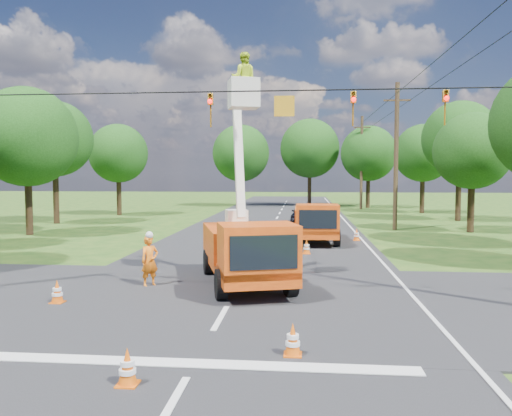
# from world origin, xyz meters

# --- Properties ---
(ground) EXTENTS (140.00, 140.00, 0.00)m
(ground) POSITION_xyz_m (0.00, 20.00, 0.00)
(ground) COLOR #204715
(ground) RESTS_ON ground
(road_main) EXTENTS (12.00, 100.00, 0.06)m
(road_main) POSITION_xyz_m (0.00, 20.00, 0.00)
(road_main) COLOR black
(road_main) RESTS_ON ground
(road_cross) EXTENTS (56.00, 10.00, 0.07)m
(road_cross) POSITION_xyz_m (0.00, 2.00, 0.00)
(road_cross) COLOR black
(road_cross) RESTS_ON ground
(stop_bar) EXTENTS (9.00, 0.45, 0.02)m
(stop_bar) POSITION_xyz_m (0.00, -3.20, 0.00)
(stop_bar) COLOR silver
(stop_bar) RESTS_ON ground
(edge_line) EXTENTS (0.12, 90.00, 0.02)m
(edge_line) POSITION_xyz_m (5.60, 20.00, 0.00)
(edge_line) COLOR silver
(edge_line) RESTS_ON ground
(bucket_truck) EXTENTS (3.96, 6.65, 8.04)m
(bucket_truck) POSITION_xyz_m (0.23, 4.06, 1.70)
(bucket_truck) COLOR #E55310
(bucket_truck) RESTS_ON ground
(second_truck) EXTENTS (2.46, 6.06, 2.25)m
(second_truck) POSITION_xyz_m (2.92, 15.15, 1.17)
(second_truck) COLOR #E55310
(second_truck) RESTS_ON ground
(ground_worker) EXTENTS (0.75, 0.74, 1.75)m
(ground_worker) POSITION_xyz_m (-3.05, 3.62, 0.87)
(ground_worker) COLOR orange
(ground_worker) RESTS_ON ground
(distant_car) EXTENTS (2.14, 4.58, 1.52)m
(distant_car) POSITION_xyz_m (2.27, 26.20, 0.76)
(distant_car) COLOR black
(distant_car) RESTS_ON ground
(traffic_cone_0) EXTENTS (0.38, 0.38, 0.71)m
(traffic_cone_0) POSITION_xyz_m (-1.00, -4.28, 0.36)
(traffic_cone_0) COLOR #E3590B
(traffic_cone_0) RESTS_ON ground
(traffic_cone_1) EXTENTS (0.38, 0.38, 0.71)m
(traffic_cone_1) POSITION_xyz_m (1.96, -2.51, 0.36)
(traffic_cone_1) COLOR #E3590B
(traffic_cone_1) RESTS_ON ground
(traffic_cone_2) EXTENTS (0.38, 0.38, 0.71)m
(traffic_cone_2) POSITION_xyz_m (1.04, 8.30, 0.36)
(traffic_cone_2) COLOR #E3590B
(traffic_cone_2) RESTS_ON ground
(traffic_cone_3) EXTENTS (0.38, 0.38, 0.71)m
(traffic_cone_3) POSITION_xyz_m (2.36, 10.89, 0.36)
(traffic_cone_3) COLOR #E3590B
(traffic_cone_3) RESTS_ON ground
(traffic_cone_4) EXTENTS (0.38, 0.38, 0.71)m
(traffic_cone_4) POSITION_xyz_m (-5.09, 1.13, 0.36)
(traffic_cone_4) COLOR #E3590B
(traffic_cone_4) RESTS_ON ground
(traffic_cone_7) EXTENTS (0.38, 0.38, 0.71)m
(traffic_cone_7) POSITION_xyz_m (5.26, 15.91, 0.36)
(traffic_cone_7) COLOR #E3590B
(traffic_cone_7) RESTS_ON ground
(pole_right_mid) EXTENTS (1.80, 0.30, 10.00)m
(pole_right_mid) POSITION_xyz_m (8.50, 22.00, 5.11)
(pole_right_mid) COLOR #4C3823
(pole_right_mid) RESTS_ON ground
(pole_right_far) EXTENTS (1.80, 0.30, 10.00)m
(pole_right_far) POSITION_xyz_m (8.50, 42.00, 5.11)
(pole_right_far) COLOR #4C3823
(pole_right_far) RESTS_ON ground
(signal_span) EXTENTS (18.00, 0.29, 1.07)m
(signal_span) POSITION_xyz_m (2.23, 1.99, 5.88)
(signal_span) COLOR black
(signal_span) RESTS_ON ground
(tree_left_d) EXTENTS (6.20, 6.20, 9.24)m
(tree_left_d) POSITION_xyz_m (-15.00, 17.00, 6.12)
(tree_left_d) COLOR #382616
(tree_left_d) RESTS_ON ground
(tree_left_e) EXTENTS (5.80, 5.80, 9.41)m
(tree_left_e) POSITION_xyz_m (-16.80, 24.00, 6.49)
(tree_left_e) COLOR #382616
(tree_left_e) RESTS_ON ground
(tree_left_f) EXTENTS (5.40, 5.40, 8.40)m
(tree_left_f) POSITION_xyz_m (-14.80, 32.00, 5.69)
(tree_left_f) COLOR #382616
(tree_left_f) RESTS_ON ground
(tree_right_c) EXTENTS (5.00, 5.00, 7.83)m
(tree_right_c) POSITION_xyz_m (13.20, 21.00, 5.31)
(tree_right_c) COLOR #382616
(tree_right_c) RESTS_ON ground
(tree_right_d) EXTENTS (6.00, 6.00, 9.70)m
(tree_right_d) POSITION_xyz_m (14.80, 29.00, 6.68)
(tree_right_d) COLOR #382616
(tree_right_d) RESTS_ON ground
(tree_right_e) EXTENTS (5.60, 5.60, 8.63)m
(tree_right_e) POSITION_xyz_m (13.80, 37.00, 5.81)
(tree_right_e) COLOR #382616
(tree_right_e) RESTS_ON ground
(tree_far_a) EXTENTS (6.60, 6.60, 9.50)m
(tree_far_a) POSITION_xyz_m (-5.00, 45.00, 6.19)
(tree_far_a) COLOR #382616
(tree_far_a) RESTS_ON ground
(tree_far_b) EXTENTS (7.00, 7.00, 10.32)m
(tree_far_b) POSITION_xyz_m (3.00, 47.00, 6.81)
(tree_far_b) COLOR #382616
(tree_far_b) RESTS_ON ground
(tree_far_c) EXTENTS (6.20, 6.20, 9.18)m
(tree_far_c) POSITION_xyz_m (9.50, 44.00, 6.06)
(tree_far_c) COLOR #382616
(tree_far_c) RESTS_ON ground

